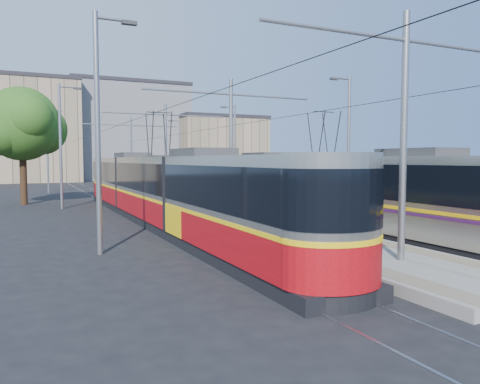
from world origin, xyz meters
TOP-DOWN VIEW (x-y plane):
  - ground at (0.00, 0.00)m, footprint 160.00×160.00m
  - platform at (0.00, 17.00)m, footprint 4.00×50.00m
  - tactile_strip_left at (-1.45, 17.00)m, footprint 0.70×50.00m
  - tactile_strip_right at (1.45, 17.00)m, footprint 0.70×50.00m
  - rails at (0.00, 17.00)m, footprint 8.71×70.00m
  - track_arrow at (-3.60, -3.00)m, footprint 1.20×5.00m
  - tram_left at (-3.60, 8.71)m, footprint 2.43×30.47m
  - tram_right at (3.60, 4.98)m, footprint 2.43×30.50m
  - catenary at (0.00, 14.15)m, footprint 9.20×70.00m
  - street_lamps at (-0.00, 21.00)m, footprint 15.18×38.22m
  - shelter at (1.21, 12.99)m, footprint 0.89×1.22m
  - tree at (-9.37, 22.28)m, footprint 5.65×5.23m
  - building_left at (-10.00, 60.00)m, footprint 16.32×12.24m
  - building_centre at (6.00, 64.00)m, footprint 18.36×14.28m
  - building_right at (20.00, 58.00)m, footprint 14.28×10.20m

SIDE VIEW (x-z plane):
  - ground at x=0.00m, z-range 0.00..0.00m
  - track_arrow at x=-3.60m, z-range 0.00..0.01m
  - rails at x=0.00m, z-range 0.00..0.03m
  - platform at x=0.00m, z-range 0.00..0.30m
  - tactile_strip_left at x=-1.45m, z-range 0.30..0.31m
  - tactile_strip_right at x=1.45m, z-range 0.30..0.31m
  - shelter at x=1.21m, z-range 0.36..2.79m
  - tram_left at x=-3.60m, z-range -1.04..4.46m
  - tram_right at x=3.60m, z-range -0.89..4.61m
  - street_lamps at x=0.00m, z-range 0.18..8.18m
  - catenary at x=0.00m, z-range 1.02..8.02m
  - building_right at x=20.00m, z-range 0.01..10.28m
  - tree at x=-9.37m, z-range 1.45..9.66m
  - building_left at x=-10.00m, z-range 0.01..14.62m
  - building_centre at x=6.00m, z-range 0.01..15.38m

